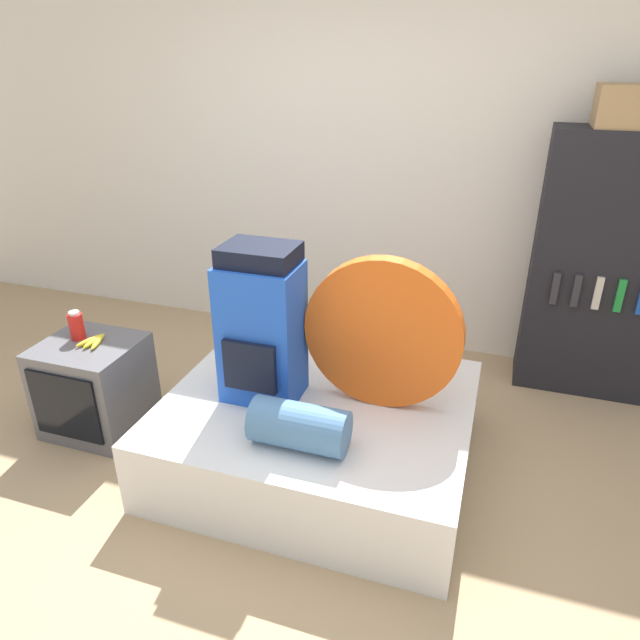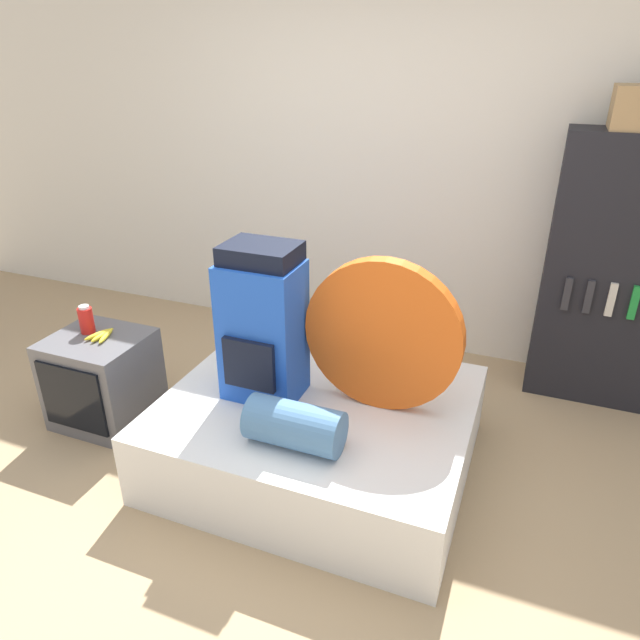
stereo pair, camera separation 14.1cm
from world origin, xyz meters
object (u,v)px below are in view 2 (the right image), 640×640
canister (86,320)px  bookshelf (624,275)px  tent_bag (383,336)px  television (103,380)px  sleeping_roll (295,425)px  backpack (263,325)px

canister → bookshelf: (2.81, 1.34, 0.19)m
tent_bag → television: (-1.61, -0.18, -0.51)m
sleeping_roll → bookshelf: bookshelf is taller
bookshelf → canister: bearing=-154.5°
canister → television: bearing=-28.6°
backpack → sleeping_roll: backpack is taller
tent_bag → canister: size_ratio=4.64×
tent_bag → backpack: bearing=-168.4°
backpack → bookshelf: (1.69, 1.32, 0.03)m
television → bookshelf: bearing=26.9°
tent_bag → television: 1.70m
television → bookshelf: size_ratio=0.34×
tent_bag → sleeping_roll: 0.60m
sleeping_roll → bookshelf: 2.18m
sleeping_roll → canister: bearing=167.1°
television → sleeping_roll: bearing=-11.8°
bookshelf → tent_bag: bearing=-132.7°
backpack → tent_bag: bearing=11.6°
backpack → sleeping_roll: bearing=-47.0°
sleeping_roll → canister: (-1.43, 0.33, 0.12)m
backpack → bookshelf: bookshelf is taller
tent_bag → canister: tent_bag is taller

